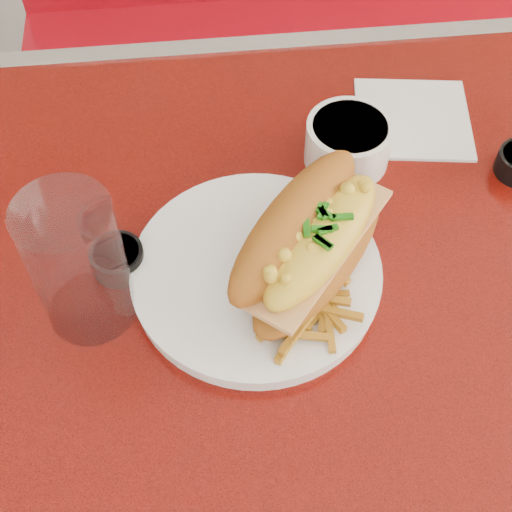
{
  "coord_description": "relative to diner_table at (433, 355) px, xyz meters",
  "views": [
    {
      "loc": [
        -0.26,
        -0.38,
        1.38
      ],
      "look_at": [
        -0.21,
        0.03,
        0.81
      ],
      "focal_mm": 50.0,
      "sensor_mm": 36.0,
      "label": 1
    }
  ],
  "objects": [
    {
      "name": "gravy_ramekin",
      "position": [
        -0.09,
        0.18,
        0.19
      ],
      "size": [
        0.11,
        0.11,
        0.05
      ],
      "rotation": [
        0.0,
        0.0,
        0.17
      ],
      "color": "white",
      "rests_on": "diner_table"
    },
    {
      "name": "water_tumbler",
      "position": [
        -0.38,
        0.01,
        0.24
      ],
      "size": [
        0.11,
        0.11,
        0.15
      ],
      "primitive_type": "cylinder",
      "rotation": [
        0.0,
        0.0,
        -0.26
      ],
      "color": "#A8C0D8",
      "rests_on": "diner_table"
    },
    {
      "name": "diner_table",
      "position": [
        0.0,
        0.0,
        0.0
      ],
      "size": [
        1.23,
        0.83,
        0.77
      ],
      "color": "red",
      "rests_on": "ground"
    },
    {
      "name": "fork",
      "position": [
        -0.15,
        0.05,
        0.18
      ],
      "size": [
        0.02,
        0.16,
        0.0
      ],
      "rotation": [
        0.0,
        0.0,
        1.57
      ],
      "color": "silver",
      "rests_on": "dinner_plate"
    },
    {
      "name": "dinner_plate",
      "position": [
        -0.21,
        0.03,
        0.17
      ],
      "size": [
        0.27,
        0.27,
        0.02
      ],
      "rotation": [
        0.0,
        0.0,
        0.05
      ],
      "color": "white",
      "rests_on": "diner_table"
    },
    {
      "name": "ground",
      "position": [
        0.0,
        0.0,
        -0.61
      ],
      "size": [
        8.0,
        8.0,
        0.0
      ],
      "primitive_type": "plane",
      "color": "beige",
      "rests_on": "ground"
    },
    {
      "name": "paper_napkin",
      "position": [
        0.0,
        0.24,
        0.16
      ],
      "size": [
        0.15,
        0.15,
        0.0
      ],
      "primitive_type": "cube",
      "rotation": [
        0.0,
        0.0,
        -0.14
      ],
      "color": "white",
      "rests_on": "diner_table"
    },
    {
      "name": "booth_bench_far",
      "position": [
        0.0,
        0.81,
        -0.32
      ],
      "size": [
        1.2,
        0.51,
        0.9
      ],
      "color": "#A40A18",
      "rests_on": "ground"
    },
    {
      "name": "mac_hoagie",
      "position": [
        -0.16,
        0.03,
        0.22
      ],
      "size": [
        0.22,
        0.23,
        0.1
      ],
      "rotation": [
        0.0,
        0.0,
        0.89
      ],
      "color": "#A9601B",
      "rests_on": "dinner_plate"
    },
    {
      "name": "fries_pile",
      "position": [
        -0.17,
        -0.02,
        0.19
      ],
      "size": [
        0.12,
        0.12,
        0.03
      ],
      "primitive_type": null,
      "rotation": [
        0.0,
        0.0,
        0.42
      ],
      "color": "gold",
      "rests_on": "dinner_plate"
    },
    {
      "name": "sauce_cup_left",
      "position": [
        -0.35,
        0.06,
        0.18
      ],
      "size": [
        0.06,
        0.06,
        0.03
      ],
      "rotation": [
        0.0,
        0.0,
        0.07
      ],
      "color": "black",
      "rests_on": "diner_table"
    }
  ]
}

